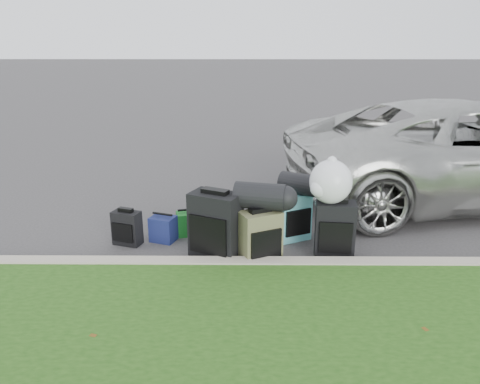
{
  "coord_description": "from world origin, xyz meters",
  "views": [
    {
      "loc": [
        -0.05,
        -5.71,
        2.47
      ],
      "look_at": [
        -0.1,
        0.2,
        0.55
      ],
      "focal_mm": 35.0,
      "sensor_mm": 36.0,
      "label": 1
    }
  ],
  "objects_px": {
    "suv": "(471,152)",
    "suitcase_large_black_left": "(216,227)",
    "tote_navy": "(163,229)",
    "suitcase_large_black_right": "(335,230)",
    "suitcase_small_black": "(127,228)",
    "tote_green": "(188,223)",
    "suitcase_olive": "(260,238)",
    "suitcase_teal": "(293,217)"
  },
  "relations": [
    {
      "from": "suitcase_small_black",
      "to": "suitcase_olive",
      "type": "relative_size",
      "value": 0.69
    },
    {
      "from": "suv",
      "to": "tote_green",
      "type": "bearing_deg",
      "value": 100.57
    },
    {
      "from": "suv",
      "to": "suitcase_large_black_left",
      "type": "height_order",
      "value": "suv"
    },
    {
      "from": "tote_green",
      "to": "suitcase_large_black_left",
      "type": "bearing_deg",
      "value": -75.07
    },
    {
      "from": "suitcase_small_black",
      "to": "suitcase_teal",
      "type": "xyz_separation_m",
      "value": [
        2.1,
        0.18,
        0.09
      ]
    },
    {
      "from": "suitcase_large_black_left",
      "to": "tote_navy",
      "type": "bearing_deg",
      "value": 168.95
    },
    {
      "from": "suitcase_large_black_left",
      "to": "suitcase_large_black_right",
      "type": "distance_m",
      "value": 1.4
    },
    {
      "from": "suitcase_teal",
      "to": "suitcase_large_black_right",
      "type": "relative_size",
      "value": 0.9
    },
    {
      "from": "suitcase_olive",
      "to": "tote_green",
      "type": "height_order",
      "value": "suitcase_olive"
    },
    {
      "from": "suitcase_large_black_right",
      "to": "suitcase_olive",
      "type": "bearing_deg",
      "value": -163.15
    },
    {
      "from": "suitcase_olive",
      "to": "suitcase_teal",
      "type": "distance_m",
      "value": 0.82
    },
    {
      "from": "suitcase_olive",
      "to": "tote_navy",
      "type": "relative_size",
      "value": 1.93
    },
    {
      "from": "suv",
      "to": "tote_navy",
      "type": "xyz_separation_m",
      "value": [
        -4.62,
        -1.67,
        -0.64
      ]
    },
    {
      "from": "suitcase_teal",
      "to": "tote_navy",
      "type": "distance_m",
      "value": 1.67
    },
    {
      "from": "suitcase_olive",
      "to": "tote_navy",
      "type": "xyz_separation_m",
      "value": [
        -1.22,
        0.62,
        -0.15
      ]
    },
    {
      "from": "suitcase_large_black_right",
      "to": "suitcase_teal",
      "type": "bearing_deg",
      "value": 136.56
    },
    {
      "from": "tote_green",
      "to": "tote_navy",
      "type": "distance_m",
      "value": 0.35
    },
    {
      "from": "suv",
      "to": "tote_navy",
      "type": "height_order",
      "value": "suv"
    },
    {
      "from": "suitcase_small_black",
      "to": "suitcase_large_black_left",
      "type": "distance_m",
      "value": 1.23
    },
    {
      "from": "suitcase_small_black",
      "to": "suitcase_teal",
      "type": "relative_size",
      "value": 0.71
    },
    {
      "from": "suitcase_teal",
      "to": "suitcase_small_black",
      "type": "bearing_deg",
      "value": 159.41
    },
    {
      "from": "suitcase_large_black_left",
      "to": "tote_green",
      "type": "bearing_deg",
      "value": 145.38
    },
    {
      "from": "suitcase_large_black_left",
      "to": "suitcase_olive",
      "type": "xyz_separation_m",
      "value": [
        0.51,
        -0.09,
        -0.09
      ]
    },
    {
      "from": "suitcase_small_black",
      "to": "tote_green",
      "type": "bearing_deg",
      "value": 41.9
    },
    {
      "from": "suitcase_small_black",
      "to": "suitcase_large_black_right",
      "type": "bearing_deg",
      "value": 10.94
    },
    {
      "from": "suv",
      "to": "suitcase_teal",
      "type": "xyz_separation_m",
      "value": [
        -2.96,
        -1.6,
        -0.49
      ]
    },
    {
      "from": "suitcase_olive",
      "to": "tote_navy",
      "type": "bearing_deg",
      "value": 127.45
    },
    {
      "from": "suv",
      "to": "tote_green",
      "type": "distance_m",
      "value": 4.62
    },
    {
      "from": "suitcase_small_black",
      "to": "tote_green",
      "type": "distance_m",
      "value": 0.79
    },
    {
      "from": "suitcase_small_black",
      "to": "tote_green",
      "type": "height_order",
      "value": "suitcase_small_black"
    },
    {
      "from": "suitcase_large_black_left",
      "to": "suv",
      "type": "bearing_deg",
      "value": 54.7
    },
    {
      "from": "suitcase_large_black_left",
      "to": "tote_navy",
      "type": "relative_size",
      "value": 2.51
    },
    {
      "from": "suitcase_large_black_right",
      "to": "tote_green",
      "type": "distance_m",
      "value": 1.95
    },
    {
      "from": "suitcase_olive",
      "to": "suitcase_teal",
      "type": "relative_size",
      "value": 1.02
    },
    {
      "from": "tote_navy",
      "to": "suitcase_large_black_left",
      "type": "bearing_deg",
      "value": -16.87
    },
    {
      "from": "suv",
      "to": "suitcase_large_black_right",
      "type": "height_order",
      "value": "suv"
    },
    {
      "from": "suitcase_olive",
      "to": "tote_navy",
      "type": "height_order",
      "value": "suitcase_olive"
    },
    {
      "from": "suitcase_large_black_right",
      "to": "tote_green",
      "type": "xyz_separation_m",
      "value": [
        -1.82,
        0.66,
        -0.19
      ]
    },
    {
      "from": "suv",
      "to": "suitcase_large_black_right",
      "type": "bearing_deg",
      "value": 122.09
    },
    {
      "from": "suv",
      "to": "suitcase_olive",
      "type": "distance_m",
      "value": 4.13
    },
    {
      "from": "suitcase_large_black_right",
      "to": "tote_navy",
      "type": "relative_size",
      "value": 2.1
    },
    {
      "from": "suitcase_olive",
      "to": "tote_green",
      "type": "relative_size",
      "value": 2.04
    }
  ]
}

